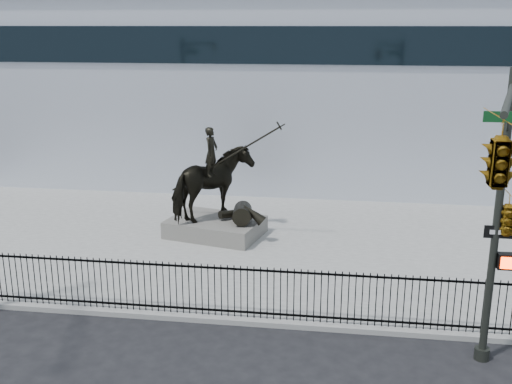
# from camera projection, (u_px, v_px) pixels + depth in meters

# --- Properties ---
(ground) EXTENTS (120.00, 120.00, 0.00)m
(ground) POSITION_uv_depth(u_px,v_px,m) (199.00, 342.00, 15.35)
(ground) COLOR black
(ground) RESTS_ON ground
(plaza) EXTENTS (30.00, 12.00, 0.15)m
(plaza) POSITION_uv_depth(u_px,v_px,m) (243.00, 244.00, 22.00)
(plaza) COLOR gray
(plaza) RESTS_ON ground
(building) EXTENTS (44.00, 14.00, 9.00)m
(building) POSITION_uv_depth(u_px,v_px,m) (280.00, 87.00, 33.20)
(building) COLOR silver
(building) RESTS_ON ground
(picket_fence) EXTENTS (22.10, 0.10, 1.50)m
(picket_fence) POSITION_uv_depth(u_px,v_px,m) (209.00, 290.00, 16.30)
(picket_fence) COLOR black
(picket_fence) RESTS_ON plaza
(statue_plinth) EXTENTS (3.83, 3.05, 0.63)m
(statue_plinth) POSITION_uv_depth(u_px,v_px,m) (215.00, 227.00, 22.66)
(statue_plinth) COLOR #625E59
(statue_plinth) RESTS_ON plaza
(equestrian_statue) EXTENTS (4.23, 3.14, 3.68)m
(equestrian_statue) POSITION_uv_depth(u_px,v_px,m) (216.00, 185.00, 22.19)
(equestrian_statue) COLOR black
(equestrian_statue) RESTS_ON statue_plinth
(traffic_signal_right) EXTENTS (2.17, 6.86, 7.00)m
(traffic_signal_right) POSITION_uv_depth(u_px,v_px,m) (503.00, 191.00, 11.26)
(traffic_signal_right) COLOR #262923
(traffic_signal_right) RESTS_ON ground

